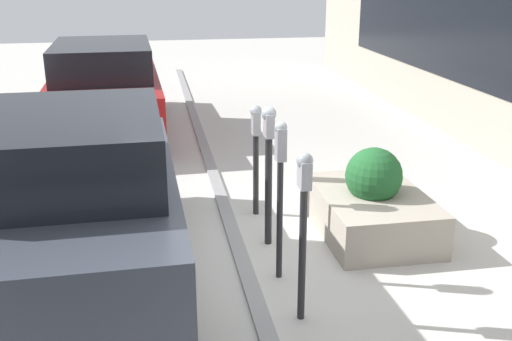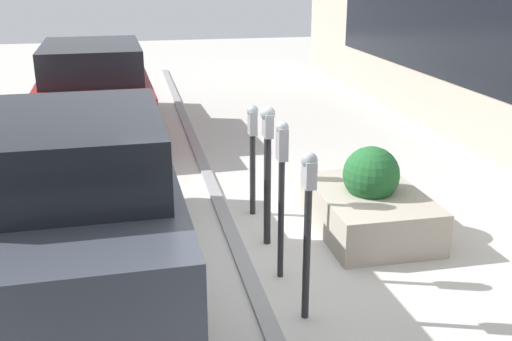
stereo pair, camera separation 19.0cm
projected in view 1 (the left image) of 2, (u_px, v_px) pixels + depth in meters
The scene contains 9 objects.
ground_plane at pixel (249, 258), 6.36m from camera, with size 40.00×40.00×0.00m, color beige.
curb_strip at pixel (241, 257), 6.34m from camera, with size 24.50×0.16×0.04m.
parking_meter_nearest at pixel (304, 210), 4.95m from camera, with size 0.16×0.14×1.52m.
parking_meter_second at pixel (280, 175), 5.64m from camera, with size 0.14×0.12×1.60m.
parking_meter_middle at pixel (269, 155), 6.37m from camera, with size 0.19×0.16×1.56m.
parking_meter_fourth at pixel (256, 143), 7.20m from camera, with size 0.16×0.14×1.39m.
planter_box at pixel (372, 205), 6.85m from camera, with size 1.67×1.17×1.03m.
parked_car_middle at pixel (72, 196), 5.70m from camera, with size 4.14×2.05×1.70m.
parked_car_rear at pixel (105, 86), 10.99m from camera, with size 4.82×2.06×1.65m.
Camera 1 is at (-5.64, 0.92, 2.94)m, focal length 42.00 mm.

